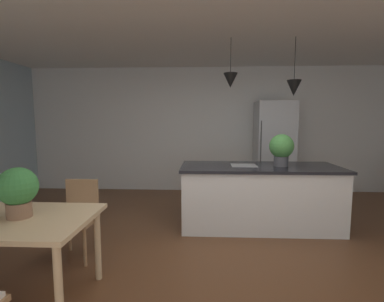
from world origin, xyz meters
The scene contains 9 objects.
ground_plane centered at (0.00, 0.00, -0.02)m, with size 10.00×8.40×0.04m, color brown.
wall_back_kitchen centered at (0.00, 3.26, 1.35)m, with size 10.00×0.12×2.70m, color silver.
chair_far_right centered at (-1.64, 0.11, 0.47)m, with size 0.40×0.40×0.87m.
kitchen_island centered at (0.60, 1.12, 0.46)m, with size 2.27×0.92×0.91m.
refrigerator centered at (1.22, 2.86, 0.97)m, with size 0.75×0.67×1.94m.
pendant_over_island_main centered at (0.15, 1.12, 2.12)m, with size 0.20×0.20×0.69m.
pendant_over_island_aux centered at (1.04, 1.12, 2.01)m, with size 0.20×0.20×0.81m.
potted_plant_on_island centered at (0.90, 1.12, 1.16)m, with size 0.34×0.34×0.46m.
potted_plant_on_table centered at (-1.76, -0.68, 0.98)m, with size 0.32×0.32×0.42m.
Camera 1 is at (-0.21, -2.85, 1.55)m, focal length 25.76 mm.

